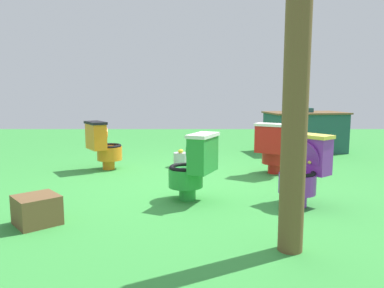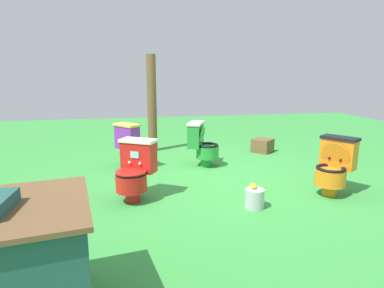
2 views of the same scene
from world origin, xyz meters
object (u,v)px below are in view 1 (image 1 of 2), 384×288
object	(u,v)px
toilet_green	(193,166)
lemon_bucket	(180,159)
wooden_post	(294,124)
toilet_red	(273,148)
small_crate	(36,210)
vendor_table	(304,132)
toilet_purple	(302,169)
toilet_orange	(103,145)

from	to	relation	value
toilet_green	lemon_bucket	world-z (taller)	toilet_green
toilet_green	wooden_post	world-z (taller)	wooden_post
toilet_green	wooden_post	size ratio (longest dim) A/B	0.39
toilet_red	wooden_post	size ratio (longest dim) A/B	0.39
small_crate	vendor_table	bearing A→B (deg)	48.42
toilet_purple	lemon_bucket	size ratio (longest dim) A/B	2.63
toilet_purple	vendor_table	distance (m)	3.58
toilet_orange	lemon_bucket	size ratio (longest dim) A/B	2.63
toilet_red	vendor_table	xyz separation A→B (m)	(1.03, 1.98, 0.02)
toilet_orange	lemon_bucket	xyz separation A→B (m)	(1.14, 0.22, -0.26)
toilet_purple	lemon_bucket	bearing A→B (deg)	-5.01
toilet_green	lemon_bucket	size ratio (longest dim) A/B	2.63
toilet_green	wooden_post	distance (m)	1.55
toilet_orange	wooden_post	bearing A→B (deg)	2.49
vendor_table	small_crate	world-z (taller)	vendor_table
toilet_red	toilet_green	bearing A→B (deg)	-100.55
toilet_green	small_crate	world-z (taller)	toilet_green
vendor_table	lemon_bucket	distance (m)	2.78
toilet_purple	wooden_post	distance (m)	1.30
wooden_post	vendor_table	bearing A→B (deg)	72.20
toilet_purple	vendor_table	bearing A→B (deg)	-55.54
toilet_orange	toilet_red	size ratio (longest dim) A/B	1.00
small_crate	lemon_bucket	size ratio (longest dim) A/B	1.25
lemon_bucket	small_crate	bearing A→B (deg)	-115.07
toilet_orange	small_crate	xyz separation A→B (m)	(-0.05, -2.31, -0.25)
toilet_green	vendor_table	size ratio (longest dim) A/B	0.46
toilet_orange	toilet_red	bearing A→B (deg)	49.92
toilet_purple	vendor_table	size ratio (longest dim) A/B	0.46
toilet_green	wooden_post	xyz separation A→B (m)	(0.70, -1.27, 0.55)
toilet_orange	small_crate	bearing A→B (deg)	-34.17
toilet_green	toilet_orange	world-z (taller)	same
toilet_purple	vendor_table	xyz separation A→B (m)	(1.04, 3.43, 0.02)
wooden_post	small_crate	world-z (taller)	wooden_post
small_crate	toilet_orange	bearing A→B (deg)	88.87
toilet_orange	wooden_post	distance (m)	3.55
toilet_purple	toilet_orange	distance (m)	3.01
toilet_purple	vendor_table	world-z (taller)	vendor_table
vendor_table	toilet_red	bearing A→B (deg)	-117.58
toilet_green	toilet_red	xyz separation A→B (m)	(1.12, 1.28, -0.00)
lemon_bucket	wooden_post	bearing A→B (deg)	-73.73
toilet_green	toilet_red	world-z (taller)	same
toilet_red	vendor_table	world-z (taller)	vendor_table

